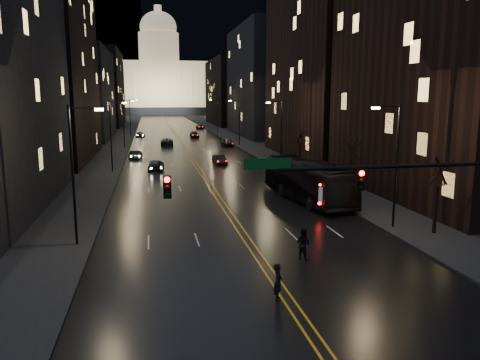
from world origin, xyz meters
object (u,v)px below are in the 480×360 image
oncoming_car_a (156,165)px  pedestrian_a (278,282)px  bus (307,180)px  pedestrian_b (303,244)px  oncoming_car_b (135,155)px  traffic_signal (406,189)px  receding_car_a (220,160)px

oncoming_car_a → pedestrian_a: (5.10, -40.70, 0.12)m
bus → pedestrian_b: bearing=-117.2°
oncoming_car_b → pedestrian_b: bearing=110.6°
bus → oncoming_car_b: (-16.43, 32.59, -1.18)m
traffic_signal → oncoming_car_a: size_ratio=3.78×
pedestrian_a → pedestrian_b: (2.96, 5.19, 0.04)m
traffic_signal → receding_car_a: traffic_signal is taller
oncoming_car_b → traffic_signal: bearing=112.9°
oncoming_car_b → pedestrian_a: size_ratio=2.31×
pedestrian_a → oncoming_car_b: bearing=28.9°
traffic_signal → bus: traffic_signal is taller
oncoming_car_a → oncoming_car_b: bearing=-70.3°
traffic_signal → pedestrian_b: traffic_signal is taller
receding_car_a → pedestrian_b: bearing=-95.0°
traffic_signal → oncoming_car_a: traffic_signal is taller
oncoming_car_b → oncoming_car_a: bearing=111.0°
traffic_signal → oncoming_car_b: 54.93m
traffic_signal → receding_car_a: size_ratio=4.25×
receding_car_a → pedestrian_b: pedestrian_b is taller
bus → oncoming_car_a: 24.38m
receding_car_a → oncoming_car_a: bearing=-158.5°
oncoming_car_a → receding_car_a: 9.90m
oncoming_car_a → oncoming_car_b: size_ratio=1.10×
bus → pedestrian_b: size_ratio=7.09×
receding_car_a → pedestrian_b: (-0.89, -39.72, 0.27)m
bus → pedestrian_a: 22.11m
traffic_signal → receding_car_a: (-2.53, 44.73, -4.43)m
pedestrian_b → receding_car_a: bearing=-39.7°
pedestrian_b → traffic_signal: bearing=176.0°
traffic_signal → oncoming_car_b: size_ratio=4.17×
traffic_signal → bus: 20.59m
traffic_signal → pedestrian_a: size_ratio=9.63×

